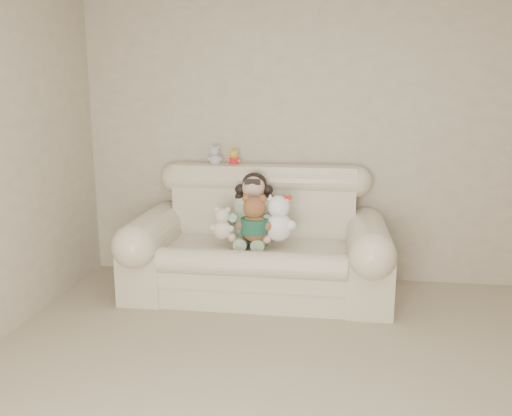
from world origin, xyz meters
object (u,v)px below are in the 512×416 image
Objects in this scene: brown_teddy at (254,214)px; cream_teddy at (222,220)px; sofa at (258,234)px; seated_child at (254,208)px; white_cat at (279,213)px.

brown_teddy is 1.42× the size of cream_teddy.
cream_teddy is (-0.26, -0.14, 0.14)m from sofa.
seated_child is 1.93× the size of cream_teddy.
white_cat reaches higher than cream_teddy.
brown_teddy is at bearing -71.47° from seated_child.
sofa is 0.22m from seated_child.
sofa is 4.82× the size of white_cat.
white_cat is 0.45m from cream_teddy.
sofa is 6.91× the size of cream_teddy.
brown_teddy is (-0.00, -0.16, 0.20)m from sofa.
seated_child is 0.29m from white_cat.
brown_teddy is 0.19m from white_cat.
cream_teddy is (-0.44, -0.02, -0.07)m from white_cat.
cream_teddy is at bearing -173.77° from brown_teddy.
cream_teddy is at bearing 177.63° from white_cat.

